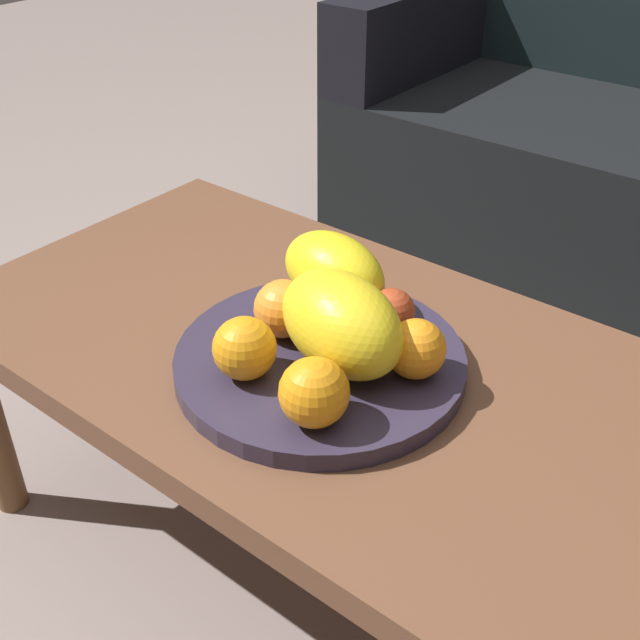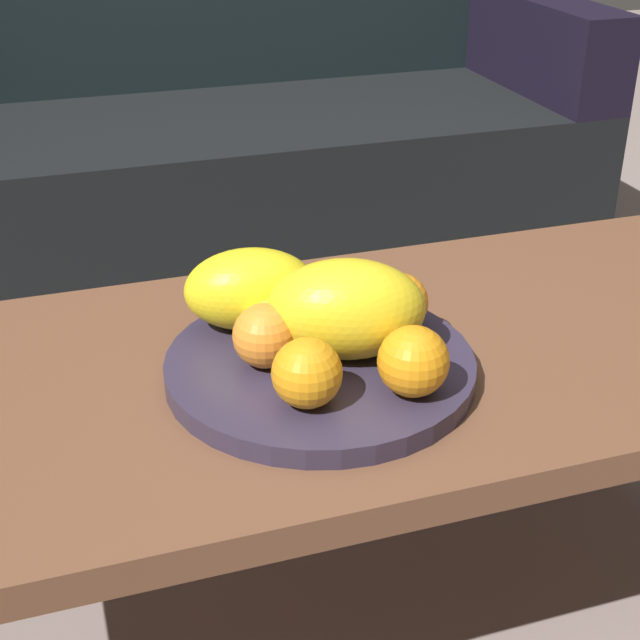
{
  "view_description": "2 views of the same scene",
  "coord_description": "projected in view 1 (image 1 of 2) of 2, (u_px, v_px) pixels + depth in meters",
  "views": [
    {
      "loc": [
        0.43,
        -0.65,
        1.01
      ],
      "look_at": [
        -0.06,
        -0.04,
        0.48
      ],
      "focal_mm": 43.96,
      "sensor_mm": 36.0,
      "label": 1
    },
    {
      "loc": [
        -0.35,
        -0.92,
        0.98
      ],
      "look_at": [
        -0.06,
        -0.04,
        0.48
      ],
      "focal_mm": 51.7,
      "sensor_mm": 36.0,
      "label": 2
    }
  ],
  "objects": [
    {
      "name": "melon_large_front",
      "position": [
        341.0,
        323.0,
        0.92
      ],
      "size": [
        0.21,
        0.17,
        0.12
      ],
      "primitive_type": "ellipsoid",
      "rotation": [
        0.0,
        0.0,
        -0.3
      ],
      "color": "yellow",
      "rests_on": "fruit_bowl"
    },
    {
      "name": "orange_back",
      "position": [
        415.0,
        349.0,
        0.92
      ],
      "size": [
        0.07,
        0.07,
        0.07
      ],
      "primitive_type": "sphere",
      "color": "orange",
      "rests_on": "fruit_bowl"
    },
    {
      "name": "coffee_table",
      "position": [
        375.0,
        400.0,
        1.01
      ],
      "size": [
        1.22,
        0.56,
        0.41
      ],
      "color": "brown",
      "rests_on": "ground_plane"
    },
    {
      "name": "banana_bunch",
      "position": [
        331.0,
        313.0,
        1.0
      ],
      "size": [
        0.16,
        0.15,
        0.06
      ],
      "color": "gold",
      "rests_on": "fruit_bowl"
    },
    {
      "name": "melon_smaller_beside",
      "position": [
        334.0,
        272.0,
        1.04
      ],
      "size": [
        0.18,
        0.13,
        0.1
      ],
      "primitive_type": "ellipsoid",
      "rotation": [
        0.0,
        0.0,
        -0.17
      ],
      "color": "yellow",
      "rests_on": "fruit_bowl"
    },
    {
      "name": "ground_plane",
      "position": [
        365.0,
        582.0,
        1.21
      ],
      "size": [
        8.0,
        8.0,
        0.0
      ],
      "primitive_type": "plane",
      "color": "gray"
    },
    {
      "name": "apple_front",
      "position": [
        391.0,
        312.0,
        1.0
      ],
      "size": [
        0.06,
        0.06,
        0.06
      ],
      "primitive_type": "sphere",
      "color": "#AA3E1F",
      "rests_on": "fruit_bowl"
    },
    {
      "name": "orange_right",
      "position": [
        314.0,
        392.0,
        0.85
      ],
      "size": [
        0.08,
        0.08,
        0.08
      ],
      "primitive_type": "sphere",
      "color": "orange",
      "rests_on": "fruit_bowl"
    },
    {
      "name": "orange_left",
      "position": [
        283.0,
        309.0,
        0.99
      ],
      "size": [
        0.08,
        0.08,
        0.08
      ],
      "primitive_type": "sphere",
      "color": "orange",
      "rests_on": "fruit_bowl"
    },
    {
      "name": "fruit_bowl",
      "position": [
        320.0,
        361.0,
        0.98
      ],
      "size": [
        0.36,
        0.36,
        0.03
      ],
      "primitive_type": "cylinder",
      "color": "#30293E",
      "rests_on": "coffee_table"
    },
    {
      "name": "orange_front",
      "position": [
        245.0,
        348.0,
        0.92
      ],
      "size": [
        0.08,
        0.08,
        0.08
      ],
      "primitive_type": "sphere",
      "color": "orange",
      "rests_on": "fruit_bowl"
    }
  ]
}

